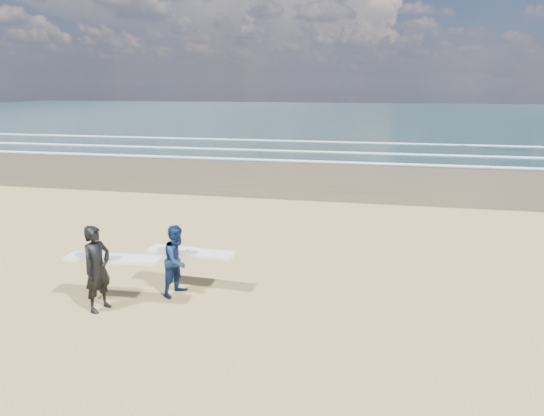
# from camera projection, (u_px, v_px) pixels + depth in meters

# --- Properties ---
(ocean) EXTENTS (220.00, 100.00, 0.02)m
(ocean) POSITION_uv_depth(u_px,v_px,m) (469.00, 117.00, 74.75)
(ocean) COLOR #193337
(ocean) RESTS_ON ground
(surfer_near) EXTENTS (2.23, 1.09, 1.99)m
(surfer_near) POSITION_uv_depth(u_px,v_px,m) (99.00, 267.00, 10.84)
(surfer_near) COLOR black
(surfer_near) RESTS_ON ground
(surfer_far) EXTENTS (2.23, 1.19, 1.74)m
(surfer_far) POSITION_uv_depth(u_px,v_px,m) (179.00, 259.00, 11.71)
(surfer_far) COLOR #0D1F49
(surfer_far) RESTS_ON ground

